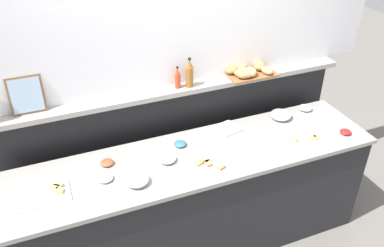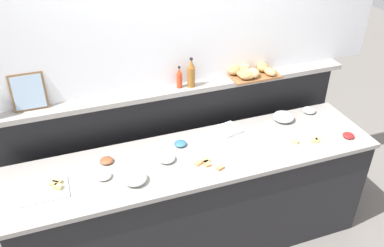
{
  "view_description": "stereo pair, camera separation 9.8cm",
  "coord_description": "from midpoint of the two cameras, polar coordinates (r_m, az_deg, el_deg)",
  "views": [
    {
      "loc": [
        -0.92,
        -2.18,
        2.73
      ],
      "look_at": [
        -0.0,
        0.1,
        1.14
      ],
      "focal_mm": 38.18,
      "sensor_mm": 36.0,
      "label": 1
    },
    {
      "loc": [
        -0.83,
        -2.22,
        2.73
      ],
      "look_at": [
        -0.0,
        0.1,
        1.14
      ],
      "focal_mm": 38.18,
      "sensor_mm": 36.0,
      "label": 2
    }
  ],
  "objects": [
    {
      "name": "glass_bowl_small",
      "position": [
        2.76,
        -8.72,
        -7.82
      ],
      "size": [
        0.16,
        0.16,
        0.06
      ],
      "color": "silver",
      "rests_on": "buffet_counter"
    },
    {
      "name": "sandwich_platter_rear",
      "position": [
        2.88,
        1.69,
        -5.82
      ],
      "size": [
        0.31,
        0.18,
        0.04
      ],
      "color": "white",
      "rests_on": "buffet_counter"
    },
    {
      "name": "glass_bowl_extra",
      "position": [
        3.62,
        14.81,
        2.1
      ],
      "size": [
        0.11,
        0.11,
        0.04
      ],
      "color": "silver",
      "rests_on": "buffet_counter"
    },
    {
      "name": "napkin_stack",
      "position": [
        3.26,
        4.08,
        -0.75
      ],
      "size": [
        0.2,
        0.2,
        0.02
      ],
      "primitive_type": "cube",
      "rotation": [
        0.0,
        0.0,
        0.23
      ],
      "color": "white",
      "rests_on": "buffet_counter"
    },
    {
      "name": "condiment_bowl_dark",
      "position": [
        3.4,
        19.9,
        -1.13
      ],
      "size": [
        0.09,
        0.09,
        0.03
      ],
      "primitive_type": "ellipsoid",
      "color": "red",
      "rests_on": "buffet_counter"
    },
    {
      "name": "buffet_counter",
      "position": [
        3.28,
        -0.15,
        -10.86
      ],
      "size": [
        2.73,
        0.67,
        0.92
      ],
      "color": "black",
      "rests_on": "ground_plane"
    },
    {
      "name": "sandwich_platter_front",
      "position": [
        2.83,
        -20.8,
        -9.31
      ],
      "size": [
        0.35,
        0.21,
        0.04
      ],
      "color": "silver",
      "rests_on": "buffet_counter"
    },
    {
      "name": "hot_sauce_bottle",
      "position": [
        3.11,
        -2.93,
        6.29
      ],
      "size": [
        0.04,
        0.04,
        0.18
      ],
      "color": "red",
      "rests_on": "back_ledge_unit"
    },
    {
      "name": "sandwich_platter_side",
      "position": [
        3.24,
        14.97,
        -2.17
      ],
      "size": [
        0.29,
        0.19,
        0.04
      ],
      "color": "white",
      "rests_on": "buffet_counter"
    },
    {
      "name": "vinegar_bottle_amber",
      "position": [
        3.11,
        -1.27,
        6.93
      ],
      "size": [
        0.06,
        0.06,
        0.24
      ],
      "color": "#8E5B23",
      "rests_on": "back_ledge_unit"
    },
    {
      "name": "framed_picture",
      "position": [
        3.0,
        -23.0,
        3.65
      ],
      "size": [
        0.23,
        0.06,
        0.27
      ],
      "color": "brown",
      "rests_on": "back_ledge_unit"
    },
    {
      "name": "glass_bowl_large",
      "position": [
        2.92,
        -4.43,
        -4.97
      ],
      "size": [
        0.12,
        0.12,
        0.05
      ],
      "color": "silver",
      "rests_on": "buffet_counter"
    },
    {
      "name": "back_ledge_unit",
      "position": [
        3.52,
        -3.24,
        -3.11
      ],
      "size": [
        2.89,
        0.22,
        1.26
      ],
      "color": "black",
      "rests_on": "ground_plane"
    },
    {
      "name": "condiment_bowl_teal",
      "position": [
        2.96,
        -12.71,
        -5.36
      ],
      "size": [
        0.09,
        0.09,
        0.03
      ],
      "primitive_type": "ellipsoid",
      "color": "brown",
      "rests_on": "buffet_counter"
    },
    {
      "name": "glass_bowl_medium",
      "position": [
        3.45,
        11.51,
        1.14
      ],
      "size": [
        0.17,
        0.17,
        0.07
      ],
      "color": "silver",
      "rests_on": "buffet_counter"
    },
    {
      "name": "condiment_bowl_red",
      "position": [
        3.07,
        -2.58,
        -2.87
      ],
      "size": [
        0.09,
        0.09,
        0.03
      ],
      "primitive_type": "ellipsoid",
      "color": "teal",
      "rests_on": "buffet_counter"
    },
    {
      "name": "bread_basket",
      "position": [
        3.33,
        6.83,
        7.29
      ],
      "size": [
        0.43,
        0.27,
        0.08
      ],
      "color": "brown",
      "rests_on": "back_ledge_unit"
    },
    {
      "name": "condiment_bowl_cream",
      "position": [
        2.83,
        -13.02,
        -7.42
      ],
      "size": [
        0.11,
        0.11,
        0.04
      ],
      "primitive_type": "ellipsoid",
      "color": "silver",
      "rests_on": "buffet_counter"
    },
    {
      "name": "ground_plane",
      "position": [
        4.01,
        -3.37,
        -10.11
      ],
      "size": [
        12.0,
        12.0,
        0.0
      ],
      "primitive_type": "plane",
      "color": "slate"
    }
  ]
}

